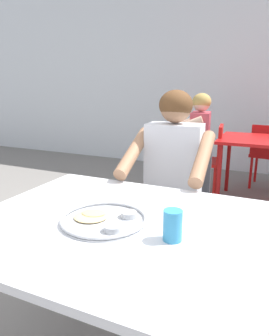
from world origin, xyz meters
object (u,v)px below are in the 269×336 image
at_px(thali_tray, 104,219).
at_px(chair_red_left, 210,156).
at_px(table_foreground, 115,236).
at_px(chair_red_far, 268,152).
at_px(chair_foreground, 178,195).
at_px(table_background_red, 267,147).
at_px(patron_background, 191,136).
at_px(diner_foreground, 170,173).
at_px(drinking_cup, 173,224).

bearing_deg(thali_tray, chair_red_left, 91.44).
bearing_deg(table_foreground, chair_red_far, 80.94).
xyz_separation_m(chair_foreground, chair_red_left, (-0.06, 1.46, -0.03)).
bearing_deg(thali_tray, table_background_red, 78.26).
bearing_deg(chair_red_left, patron_background, -176.83).
relative_size(diner_foreground, patron_background, 1.04).
distance_m(drinking_cup, chair_red_left, 2.54).
xyz_separation_m(chair_red_far, patron_background, (-0.80, -0.62, 0.23)).
distance_m(chair_red_left, patron_background, 0.31).
bearing_deg(chair_red_far, thali_tray, -99.60).
height_order(table_background_red, chair_red_far, chair_red_far).
distance_m(chair_foreground, diner_foreground, 0.31).
distance_m(thali_tray, patron_background, 2.47).
height_order(drinking_cup, chair_foreground, chair_foreground).
xyz_separation_m(table_foreground, thali_tray, (-0.03, -0.03, 0.08)).
distance_m(thali_tray, table_background_red, 2.52).
distance_m(chair_red_left, chair_red_far, 0.84).
relative_size(table_foreground, chair_foreground, 1.28).
bearing_deg(chair_red_left, thali_tray, -88.56).
bearing_deg(table_foreground, drinking_cup, -13.06).
xyz_separation_m(drinking_cup, chair_red_left, (-0.35, 2.50, -0.31)).
bearing_deg(chair_foreground, thali_tray, -90.11).
height_order(table_foreground, patron_background, patron_background).
bearing_deg(chair_foreground, diner_foreground, -87.24).
xyz_separation_m(chair_foreground, patron_background, (-0.28, 1.45, 0.19)).
bearing_deg(table_background_red, chair_red_far, 89.29).
height_order(chair_red_left, patron_background, patron_background).
bearing_deg(chair_red_left, chair_foreground, -87.49).
relative_size(thali_tray, drinking_cup, 3.08).
xyz_separation_m(drinking_cup, diner_foreground, (-0.27, 0.81, -0.06)).
bearing_deg(table_background_red, thali_tray, -101.74).
bearing_deg(chair_red_far, diner_foreground, -102.49).
bearing_deg(chair_red_far, chair_foreground, -104.08).
bearing_deg(thali_tray, chair_red_far, 80.40).
xyz_separation_m(table_background_red, patron_background, (-0.79, -0.01, 0.07)).
distance_m(chair_foreground, table_background_red, 1.55).
bearing_deg(diner_foreground, patron_background, 99.99).
relative_size(thali_tray, chair_red_left, 0.40).
height_order(diner_foreground, table_background_red, diner_foreground).
xyz_separation_m(table_foreground, table_background_red, (0.48, 2.44, -0.03)).
relative_size(drinking_cup, chair_foreground, 0.12).
bearing_deg(patron_background, chair_red_far, 37.69).
xyz_separation_m(table_foreground, patron_background, (-0.32, 2.43, 0.04)).
bearing_deg(diner_foreground, table_background_red, 73.46).
height_order(table_foreground, chair_foreground, chair_foreground).
xyz_separation_m(thali_tray, chair_red_left, (-0.06, 2.46, -0.26)).
distance_m(chair_foreground, patron_background, 1.48).
xyz_separation_m(thali_tray, chair_foreground, (0.00, 1.01, -0.23)).
bearing_deg(patron_background, table_background_red, 0.91).
relative_size(chair_foreground, patron_background, 0.75).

